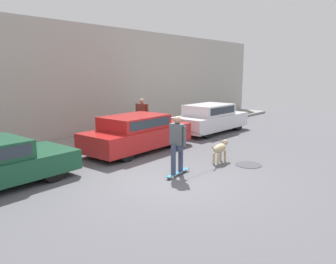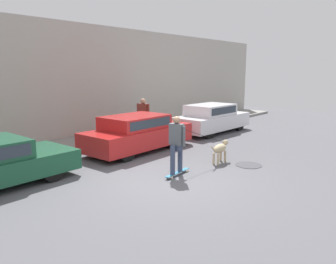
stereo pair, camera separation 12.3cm
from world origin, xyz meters
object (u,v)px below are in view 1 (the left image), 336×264
parked_car_2 (210,119)px  parked_car_1 (137,133)px  skateboarder (178,142)px  pedestrian_with_bag (142,115)px  dog (220,149)px

parked_car_2 → parked_car_1: bearing=-178.9°
skateboarder → pedestrian_with_bag: pedestrian_with_bag is taller
parked_car_1 → skateboarder: size_ratio=1.57×
parked_car_1 → dog: bearing=-81.1°
dog → skateboarder: skateboarder is taller
dog → parked_car_2: bearing=32.1°
parked_car_1 → pedestrian_with_bag: (1.95, 1.68, 0.34)m
parked_car_2 → skateboarder: size_ratio=1.50×
parked_car_1 → parked_car_2: size_ratio=1.05×
parked_car_1 → pedestrian_with_bag: bearing=39.0°
parked_car_2 → skateboarder: (-6.05, -2.89, 0.29)m
skateboarder → parked_car_1: bearing=60.3°
dog → skateboarder: 1.95m
parked_car_1 → pedestrian_with_bag: size_ratio=2.78×
parked_car_2 → skateboarder: skateboarder is taller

